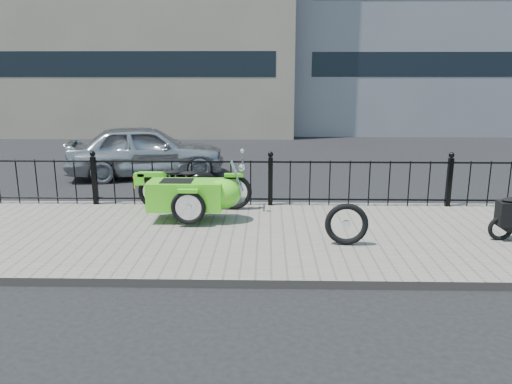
{
  "coord_description": "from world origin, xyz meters",
  "views": [
    {
      "loc": [
        -0.06,
        -8.31,
        2.71
      ],
      "look_at": [
        -0.25,
        -0.1,
        0.72
      ],
      "focal_mm": 35.0,
      "sensor_mm": 36.0,
      "label": 1
    }
  ],
  "objects": [
    {
      "name": "curb",
      "position": [
        0.0,
        1.44,
        0.06
      ],
      "size": [
        30.0,
        0.1,
        0.12
      ],
      "primitive_type": "cube",
      "color": "gray",
      "rests_on": "ground"
    },
    {
      "name": "spare_tire",
      "position": [
        1.15,
        -1.03,
        0.45
      ],
      "size": [
        0.67,
        0.15,
        0.66
      ],
      "primitive_type": "torus",
      "rotation": [
        1.57,
        0.0,
        -0.08
      ],
      "color": "black",
      "rests_on": "sidewalk"
    },
    {
      "name": "motorcycle_sidecar",
      "position": [
        -1.32,
        0.34,
        0.59
      ],
      "size": [
        2.28,
        1.48,
        0.98
      ],
      "color": "black",
      "rests_on": "sidewalk"
    },
    {
      "name": "iron_fence",
      "position": [
        0.0,
        1.3,
        0.59
      ],
      "size": [
        14.11,
        0.11,
        1.08
      ],
      "color": "black",
      "rests_on": "sidewalk"
    },
    {
      "name": "ground",
      "position": [
        0.0,
        0.0,
        0.0
      ],
      "size": [
        120.0,
        120.0,
        0.0
      ],
      "primitive_type": "plane",
      "color": "black",
      "rests_on": "ground"
    },
    {
      "name": "sidewalk",
      "position": [
        0.0,
        -0.5,
        0.06
      ],
      "size": [
        30.0,
        3.8,
        0.12
      ],
      "primitive_type": "cube",
      "color": "slate",
      "rests_on": "ground"
    },
    {
      "name": "sedan_car",
      "position": [
        -3.25,
        4.62,
        0.69
      ],
      "size": [
        4.32,
        2.55,
        1.38
      ],
      "primitive_type": "imported",
      "rotation": [
        0.0,
        0.0,
        1.81
      ],
      "color": "#A5A7AB",
      "rests_on": "ground"
    }
  ]
}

